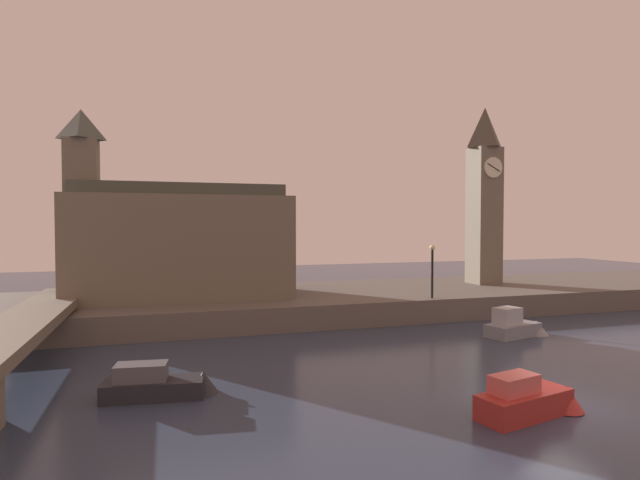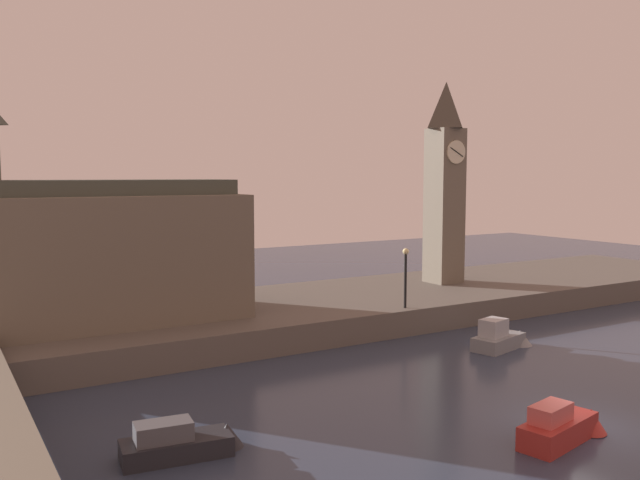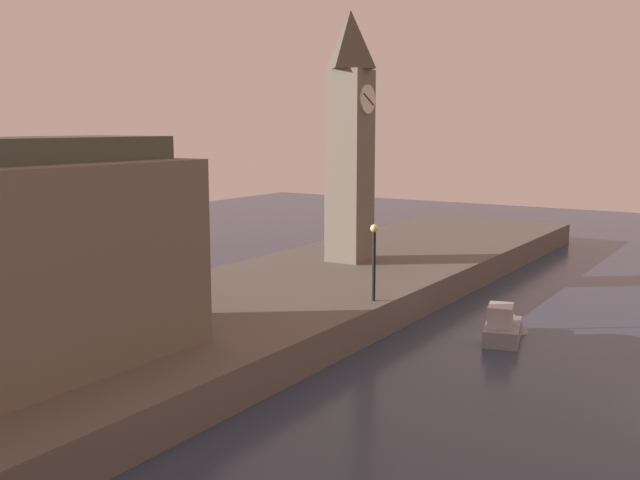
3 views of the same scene
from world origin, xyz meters
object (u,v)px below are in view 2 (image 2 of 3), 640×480
at_px(clock_tower, 445,180).
at_px(boat_barge_dark, 187,442).
at_px(parliament_hall, 100,251).
at_px(streetlamp, 405,270).
at_px(boat_cruiser_grey, 502,338).
at_px(boat_dinghy_red, 564,426).

distance_m(clock_tower, boat_barge_dark, 30.52).
xyz_separation_m(clock_tower, parliament_hall, (-23.96, -0.58, -3.62)).
distance_m(streetlamp, boat_cruiser_grey, 6.60).
distance_m(clock_tower, boat_cruiser_grey, 15.09).
bearing_deg(clock_tower, streetlamp, -143.64).
xyz_separation_m(streetlamp, boat_dinghy_red, (-5.08, -15.31, -3.16)).
relative_size(parliament_hall, streetlamp, 4.01).
bearing_deg(clock_tower, parliament_hall, -178.61).
xyz_separation_m(parliament_hall, streetlamp, (15.86, -5.38, -1.51)).
xyz_separation_m(clock_tower, boat_barge_dark, (-24.77, -15.76, -8.36)).
distance_m(clock_tower, parliament_hall, 24.23).
relative_size(parliament_hall, boat_cruiser_grey, 3.35).
height_order(parliament_hall, boat_dinghy_red, parliament_hall).
distance_m(boat_cruiser_grey, boat_barge_dark, 19.58).
bearing_deg(boat_dinghy_red, streetlamp, 71.65).
bearing_deg(boat_barge_dark, clock_tower, 32.46).
distance_m(parliament_hall, streetlamp, 16.81).
xyz_separation_m(clock_tower, streetlamp, (-8.10, -5.96, -5.13)).
height_order(boat_dinghy_red, boat_barge_dark, boat_dinghy_red).
distance_m(streetlamp, boat_dinghy_red, 16.44).
distance_m(boat_dinghy_red, boat_barge_dark, 12.84).
bearing_deg(parliament_hall, clock_tower, 1.39).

